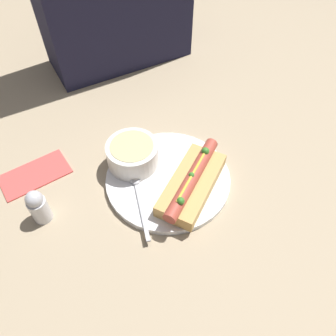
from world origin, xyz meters
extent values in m
plane|color=tan|center=(0.00, 0.00, 0.00)|extent=(4.00, 4.00, 0.00)
cylinder|color=white|center=(0.00, 0.00, 0.01)|extent=(0.24, 0.24, 0.01)
cube|color=tan|center=(0.02, -0.05, 0.03)|extent=(0.18, 0.16, 0.03)
cylinder|color=#B24738|center=(0.02, -0.05, 0.05)|extent=(0.17, 0.13, 0.02)
sphere|color=#387A28|center=(0.02, -0.05, 0.06)|extent=(0.01, 0.01, 0.01)
sphere|color=#387A28|center=(-0.02, -0.09, 0.06)|extent=(0.01, 0.01, 0.01)
sphere|color=#387A28|center=(0.07, -0.01, 0.06)|extent=(0.02, 0.02, 0.02)
cylinder|color=gold|center=(0.02, -0.05, 0.06)|extent=(0.11, 0.08, 0.01)
cylinder|color=silver|center=(-0.04, 0.07, 0.04)|extent=(0.10, 0.10, 0.05)
cylinder|color=#D1C184|center=(-0.04, 0.07, 0.06)|extent=(0.08, 0.08, 0.01)
cube|color=#B7B7BC|center=(-0.08, -0.05, 0.01)|extent=(0.04, 0.12, 0.00)
ellipsoid|color=#B7B7BC|center=(-0.06, 0.02, 0.02)|extent=(0.03, 0.04, 0.01)
cube|color=#E04C47|center=(-0.23, 0.14, 0.00)|extent=(0.14, 0.09, 0.01)
cylinder|color=silver|center=(-0.24, 0.04, 0.03)|extent=(0.03, 0.03, 0.05)
sphere|color=silver|center=(-0.24, 0.04, 0.06)|extent=(0.03, 0.03, 0.03)
camera|label=1|loc=(-0.19, -0.34, 0.52)|focal=35.00mm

